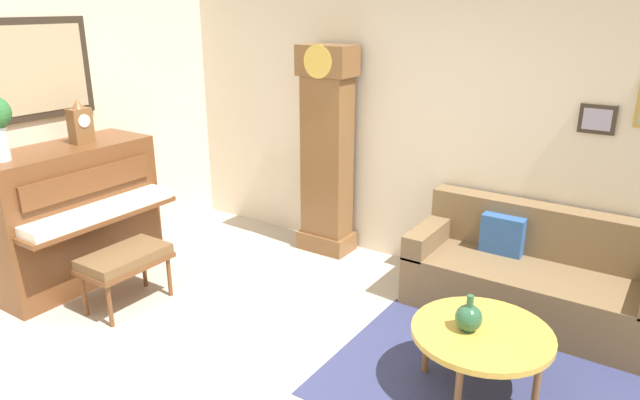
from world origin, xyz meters
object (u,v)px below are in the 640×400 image
at_px(couch, 533,277).
at_px(green_jug, 469,318).
at_px(piano_bench, 125,260).
at_px(mantel_clock, 80,123).
at_px(piano, 73,215).
at_px(coffee_table, 482,335).
at_px(grandfather_clock, 327,157).

bearing_deg(couch, green_jug, -94.14).
xyz_separation_m(piano_bench, green_jug, (2.70, 0.47, 0.13)).
bearing_deg(couch, mantel_clock, -157.60).
xyz_separation_m(piano, piano_bench, (0.76, -0.08, -0.21)).
xyz_separation_m(piano_bench, coffee_table, (2.78, 0.51, 0.01)).
bearing_deg(mantel_clock, coffee_table, 4.03).
xyz_separation_m(piano_bench, grandfather_clock, (0.73, 1.88, 0.56)).
distance_m(grandfather_clock, green_jug, 2.46).
relative_size(piano_bench, coffee_table, 0.80).
distance_m(piano_bench, couch, 3.28).
bearing_deg(green_jug, couch, 85.86).
relative_size(couch, green_jug, 7.92).
relative_size(mantel_clock, green_jug, 1.58).
relative_size(coffee_table, mantel_clock, 2.32).
xyz_separation_m(piano, green_jug, (3.45, 0.39, -0.09)).
relative_size(grandfather_clock, mantel_clock, 5.34).
bearing_deg(piano_bench, grandfather_clock, 68.83).
bearing_deg(coffee_table, piano, -172.95).
height_order(coffee_table, green_jug, green_jug).
xyz_separation_m(couch, mantel_clock, (-3.54, -1.46, 1.09)).
bearing_deg(grandfather_clock, piano, -129.43).
bearing_deg(couch, grandfather_clock, 175.71).
height_order(piano_bench, couch, couch).
distance_m(couch, mantel_clock, 3.98).
relative_size(piano_bench, couch, 0.37).
distance_m(piano, mantel_clock, 0.80).
xyz_separation_m(coffee_table, green_jug, (-0.08, -0.04, 0.12)).
height_order(grandfather_clock, green_jug, grandfather_clock).
distance_m(coffee_table, green_jug, 0.15).
height_order(piano, couch, piano).
bearing_deg(coffee_table, mantel_clock, -175.97).
bearing_deg(grandfather_clock, coffee_table, -33.66).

